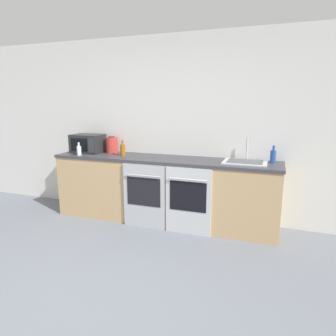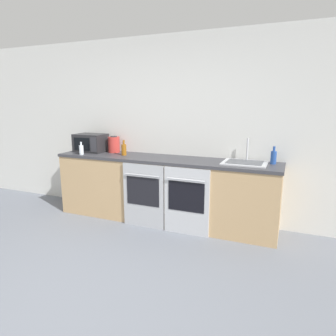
{
  "view_description": "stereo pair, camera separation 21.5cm",
  "coord_description": "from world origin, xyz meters",
  "px_view_note": "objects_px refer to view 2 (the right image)",
  "views": [
    {
      "loc": [
        1.43,
        -1.74,
        1.67
      ],
      "look_at": [
        0.08,
        2.08,
        0.78
      ],
      "focal_mm": 32.0,
      "sensor_mm": 36.0,
      "label": 1
    },
    {
      "loc": [
        1.63,
        -1.67,
        1.67
      ],
      "look_at": [
        0.08,
        2.08,
        0.78
      ],
      "focal_mm": 32.0,
      "sensor_mm": 36.0,
      "label": 2
    }
  ],
  "objects_px": {
    "microwave": "(91,143)",
    "bottle_amber": "(124,149)",
    "oven_right": "(186,201)",
    "kettle": "(114,145)",
    "bottle_clear": "(81,150)",
    "bottle_blue": "(274,157)",
    "sink": "(245,162)",
    "oven_left": "(143,196)"
  },
  "relations": [
    {
      "from": "microwave",
      "to": "bottle_amber",
      "type": "xyz_separation_m",
      "value": [
        0.64,
        -0.09,
        -0.05
      ]
    },
    {
      "from": "bottle_blue",
      "to": "microwave",
      "type": "bearing_deg",
      "value": -178.39
    },
    {
      "from": "oven_right",
      "to": "kettle",
      "type": "relative_size",
      "value": 3.5
    },
    {
      "from": "oven_left",
      "to": "microwave",
      "type": "bearing_deg",
      "value": 161.23
    },
    {
      "from": "bottle_amber",
      "to": "bottle_clear",
      "type": "bearing_deg",
      "value": -163.63
    },
    {
      "from": "oven_left",
      "to": "bottle_amber",
      "type": "relative_size",
      "value": 3.96
    },
    {
      "from": "oven_right",
      "to": "bottle_blue",
      "type": "xyz_separation_m",
      "value": [
        0.98,
        0.45,
        0.56
      ]
    },
    {
      "from": "microwave",
      "to": "sink",
      "type": "bearing_deg",
      "value": -0.53
    },
    {
      "from": "microwave",
      "to": "bottle_amber",
      "type": "distance_m",
      "value": 0.65
    },
    {
      "from": "oven_right",
      "to": "sink",
      "type": "relative_size",
      "value": 1.61
    },
    {
      "from": "oven_left",
      "to": "bottle_blue",
      "type": "distance_m",
      "value": 1.75
    },
    {
      "from": "bottle_amber",
      "to": "microwave",
      "type": "bearing_deg",
      "value": 172.43
    },
    {
      "from": "bottle_clear",
      "to": "bottle_blue",
      "type": "distance_m",
      "value": 2.68
    },
    {
      "from": "oven_left",
      "to": "bottle_amber",
      "type": "xyz_separation_m",
      "value": [
        -0.45,
        0.29,
        0.56
      ]
    },
    {
      "from": "microwave",
      "to": "bottle_clear",
      "type": "height_order",
      "value": "microwave"
    },
    {
      "from": "bottle_clear",
      "to": "kettle",
      "type": "relative_size",
      "value": 0.75
    },
    {
      "from": "oven_left",
      "to": "sink",
      "type": "bearing_deg",
      "value": 15.52
    },
    {
      "from": "microwave",
      "to": "oven_right",
      "type": "bearing_deg",
      "value": -12.3
    },
    {
      "from": "oven_left",
      "to": "sink",
      "type": "distance_m",
      "value": 1.4
    },
    {
      "from": "sink",
      "to": "bottle_clear",
      "type": "bearing_deg",
      "value": -174.01
    },
    {
      "from": "bottle_blue",
      "to": "kettle",
      "type": "relative_size",
      "value": 0.89
    },
    {
      "from": "bottle_blue",
      "to": "sink",
      "type": "xyz_separation_m",
      "value": [
        -0.33,
        -0.1,
        -0.07
      ]
    },
    {
      "from": "oven_right",
      "to": "microwave",
      "type": "height_order",
      "value": "microwave"
    },
    {
      "from": "oven_right",
      "to": "bottle_blue",
      "type": "height_order",
      "value": "bottle_blue"
    },
    {
      "from": "microwave",
      "to": "kettle",
      "type": "relative_size",
      "value": 1.86
    },
    {
      "from": "oven_right",
      "to": "kettle",
      "type": "height_order",
      "value": "kettle"
    },
    {
      "from": "kettle",
      "to": "bottle_clear",
      "type": "bearing_deg",
      "value": -133.7
    },
    {
      "from": "bottle_clear",
      "to": "bottle_blue",
      "type": "relative_size",
      "value": 0.84
    },
    {
      "from": "bottle_blue",
      "to": "sink",
      "type": "bearing_deg",
      "value": -163.68
    },
    {
      "from": "bottle_clear",
      "to": "microwave",
      "type": "bearing_deg",
      "value": 95.79
    },
    {
      "from": "bottle_blue",
      "to": "bottle_clear",
      "type": "bearing_deg",
      "value": -172.68
    },
    {
      "from": "oven_right",
      "to": "microwave",
      "type": "bearing_deg",
      "value": 167.7
    },
    {
      "from": "microwave",
      "to": "bottle_blue",
      "type": "distance_m",
      "value": 2.69
    },
    {
      "from": "oven_left",
      "to": "sink",
      "type": "relative_size",
      "value": 1.61
    },
    {
      "from": "bottle_amber",
      "to": "kettle",
      "type": "xyz_separation_m",
      "value": [
        -0.28,
        0.17,
        0.03
      ]
    },
    {
      "from": "kettle",
      "to": "oven_right",
      "type": "bearing_deg",
      "value": -18.9
    },
    {
      "from": "bottle_blue",
      "to": "kettle",
      "type": "bearing_deg",
      "value": 179.7
    },
    {
      "from": "oven_left",
      "to": "bottle_blue",
      "type": "height_order",
      "value": "bottle_blue"
    },
    {
      "from": "bottle_clear",
      "to": "sink",
      "type": "bearing_deg",
      "value": 5.99
    },
    {
      "from": "bottle_clear",
      "to": "bottle_amber",
      "type": "bearing_deg",
      "value": 16.37
    },
    {
      "from": "bottle_amber",
      "to": "bottle_blue",
      "type": "height_order",
      "value": "same"
    },
    {
      "from": "sink",
      "to": "kettle",
      "type": "bearing_deg",
      "value": 176.85
    }
  ]
}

